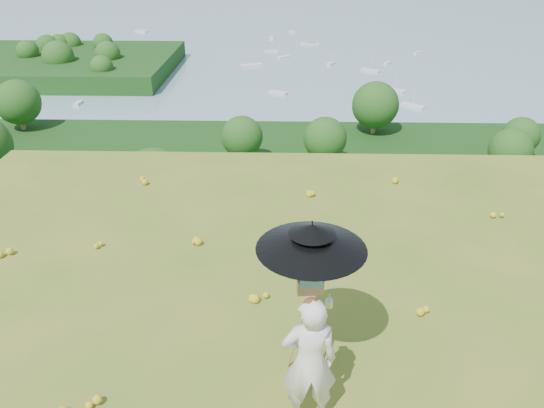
{
  "coord_description": "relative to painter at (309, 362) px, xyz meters",
  "views": [
    {
      "loc": [
        -0.22,
        -5.07,
        4.86
      ],
      "look_at": [
        -0.41,
        2.11,
        1.13
      ],
      "focal_mm": 35.0,
      "sensor_mm": 36.0,
      "label": 1
    }
  ],
  "objects": [
    {
      "name": "painter",
      "position": [
        0.0,
        0.0,
        0.0
      ],
      "size": [
        0.63,
        0.44,
        1.64
      ],
      "primitive_type": "imported",
      "rotation": [
        0.0,
        0.0,
        3.22
      ],
      "color": "white",
      "rests_on": "ground"
    },
    {
      "name": "painter_cap",
      "position": [
        -0.0,
        0.0,
        0.77
      ],
      "size": [
        0.21,
        0.24,
        0.1
      ],
      "primitive_type": null,
      "rotation": [
        0.0,
        0.0,
        0.13
      ],
      "color": "#CE7180",
      "rests_on": "painter"
    },
    {
      "name": "peninsula",
      "position": [
        -75.06,
        155.89,
        -29.82
      ],
      "size": [
        90.0,
        60.0,
        12.0
      ],
      "primitive_type": null,
      "color": "#14380F",
      "rests_on": "bay_water"
    },
    {
      "name": "moored_boats",
      "position": [
        -12.56,
        161.89,
        -34.47
      ],
      "size": [
        140.0,
        140.0,
        0.7
      ],
      "primitive_type": null,
      "color": "silver",
      "rests_on": "bay_water"
    },
    {
      "name": "slope_trees",
      "position": [
        -0.06,
        35.89,
        -15.82
      ],
      "size": [
        110.0,
        50.0,
        6.0
      ],
      "primitive_type": null,
      "color": "#174F17",
      "rests_on": "forest_slope"
    },
    {
      "name": "ground",
      "position": [
        -0.06,
        0.89,
        -0.82
      ],
      "size": [
        14.0,
        14.0,
        0.0
      ],
      "primitive_type": "plane",
      "color": "#517320",
      "rests_on": "ground"
    },
    {
      "name": "wildflowers",
      "position": [
        -0.06,
        1.14,
        -0.76
      ],
      "size": [
        10.0,
        10.5,
        0.12
      ],
      "primitive_type": null,
      "color": "gold",
      "rests_on": "ground"
    },
    {
      "name": "field_easel",
      "position": [
        0.02,
        0.61,
        -0.04
      ],
      "size": [
        0.67,
        0.67,
        1.56
      ],
      "primitive_type": null,
      "rotation": [
        0.0,
        0.0,
        0.14
      ],
      "color": "#915B3C",
      "rests_on": "ground"
    },
    {
      "name": "harbor_town",
      "position": [
        -0.06,
        75.89,
        -30.32
      ],
      "size": [
        110.0,
        22.0,
        5.0
      ],
      "primitive_type": null,
      "color": "silver",
      "rests_on": "shoreline_tier"
    },
    {
      "name": "bay_water",
      "position": [
        -0.06,
        240.89,
        -34.82
      ],
      "size": [
        700.0,
        700.0,
        0.0
      ],
      "primitive_type": "plane",
      "color": "#7190A1",
      "rests_on": "ground"
    },
    {
      "name": "shoreline_tier",
      "position": [
        -0.06,
        75.89,
        -36.82
      ],
      "size": [
        170.0,
        28.0,
        8.0
      ],
      "primitive_type": "cube",
      "color": "gray",
      "rests_on": "bay_water"
    },
    {
      "name": "forest_slope",
      "position": [
        -0.06,
        35.89,
        -29.82
      ],
      "size": [
        140.0,
        56.0,
        22.0
      ],
      "primitive_type": "cube",
      "color": "#14380F",
      "rests_on": "bay_water"
    },
    {
      "name": "sun_umbrella",
      "position": [
        0.01,
        0.64,
        0.9
      ],
      "size": [
        1.48,
        1.48,
        0.88
      ],
      "primitive_type": null,
      "rotation": [
        0.0,
        0.0,
        0.27
      ],
      "color": "black",
      "rests_on": "field_easel"
    }
  ]
}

